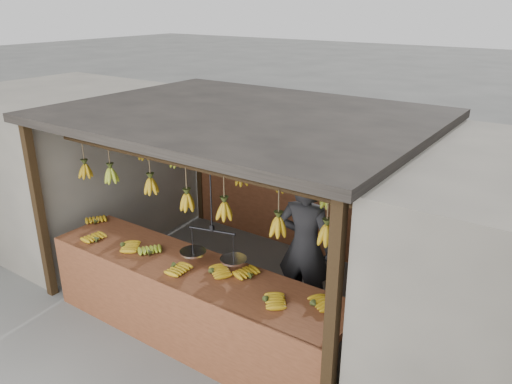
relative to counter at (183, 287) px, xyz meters
The scene contains 8 objects.
ground 1.43m from the counter, 95.42° to the left, with size 80.00×80.00×0.00m, color #5B5B57.
stall 2.01m from the counter, 94.29° to the left, with size 4.30×3.30×2.40m.
neighbor_left 3.94m from the counter, 161.64° to the left, with size 3.00×3.00×2.30m, color slate.
counter is the anchor object (origin of this frame).
hanging_bananas 1.53m from the counter, 95.85° to the left, with size 3.59×2.22×0.40m.
balance_scale 0.51m from the counter, 45.12° to the left, with size 0.74×0.40×0.95m.
vendor 1.47m from the counter, 56.79° to the left, with size 0.67×0.44×1.83m, color #262628.
bag_bundles 3.17m from the counter, 54.79° to the left, with size 0.08×0.26×1.25m.
Camera 1 is at (3.42, -4.59, 3.60)m, focal length 35.00 mm.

